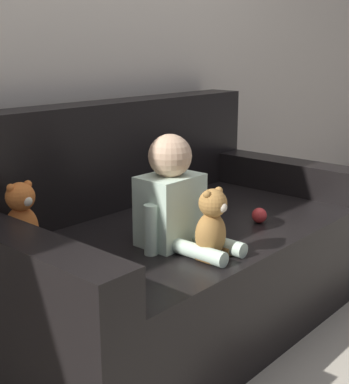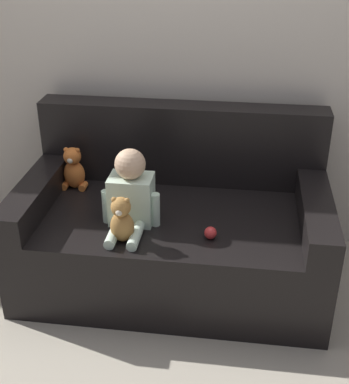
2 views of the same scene
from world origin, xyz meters
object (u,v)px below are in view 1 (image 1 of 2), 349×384
teddy_bear_brown (212,225)px  plush_toy_side (22,220)px  person_baby (173,200)px  toy_ball (259,215)px  couch (168,250)px

teddy_bear_brown → plush_toy_side: size_ratio=0.96×
person_baby → teddy_bear_brown: 0.19m
plush_toy_side → toy_ball: 0.96m
teddy_bear_brown → toy_ball: (0.43, 0.08, -0.08)m
plush_toy_side → toy_ball: plush_toy_side is taller
couch → teddy_bear_brown: couch is taller
toy_ball → teddy_bear_brown: bearing=-169.0°
toy_ball → person_baby: bearing=166.7°
couch → plush_toy_side: 0.68m
teddy_bear_brown → plush_toy_side: plush_toy_side is taller
couch → toy_ball: couch is taller
teddy_bear_brown → couch: bearing=62.3°
couch → teddy_bear_brown: size_ratio=6.76×
couch → toy_ball: bearing=-54.1°
couch → teddy_bear_brown: 0.52m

